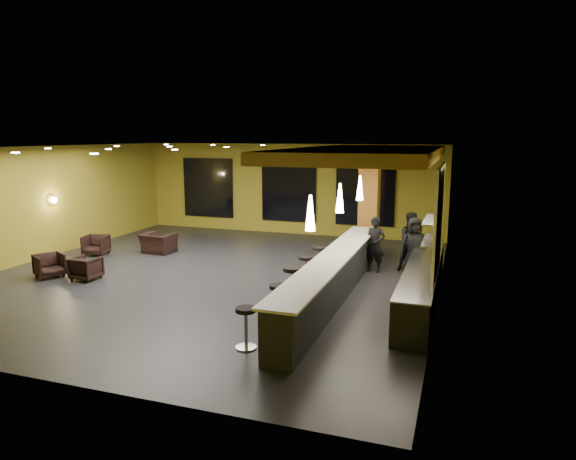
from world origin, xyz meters
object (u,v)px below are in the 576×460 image
(staff_b, at_px, (412,242))
(bar_stool_2, at_px, (292,281))
(column, at_px, (369,202))
(armchair_b, at_px, (86,268))
(armchair_c, at_px, (96,245))
(armchair_a, at_px, (49,265))
(bar_stool_0, at_px, (246,322))
(armchair_d, at_px, (158,243))
(bar_stool_5, at_px, (336,249))
(pendant_1, at_px, (340,198))
(bar_stool_3, at_px, (306,267))
(pendant_0, at_px, (310,213))
(staff_c, at_px, (414,247))
(bar_stool_4, at_px, (319,257))
(bar_counter, at_px, (334,278))
(pendant_2, at_px, (360,188))
(bar_stool_1, at_px, (279,298))
(prep_counter, at_px, (422,283))
(staff_a, at_px, (375,245))

(staff_b, xyz_separation_m, bar_stool_2, (-2.30, -3.90, -0.29))
(column, height_order, armchair_b, column)
(armchair_c, bearing_deg, armchair_a, -90.31)
(bar_stool_0, bearing_deg, column, 84.11)
(armchair_c, xyz_separation_m, armchair_d, (1.73, 0.93, -0.00))
(armchair_a, distance_m, bar_stool_2, 7.01)
(armchair_d, bearing_deg, armchair_c, 31.12)
(armchair_b, height_order, bar_stool_2, bar_stool_2)
(staff_b, height_order, armchair_c, staff_b)
(armchair_a, height_order, armchair_c, armchair_c)
(armchair_d, height_order, bar_stool_5, bar_stool_5)
(armchair_c, bearing_deg, pendant_1, -22.26)
(staff_b, bearing_deg, bar_stool_3, -152.82)
(pendant_1, bearing_deg, armchair_a, -171.60)
(column, distance_m, pendant_1, 4.14)
(pendant_0, xyz_separation_m, staff_c, (1.60, 4.71, -1.53))
(column, distance_m, bar_stool_4, 3.07)
(bar_counter, xyz_separation_m, armchair_b, (-6.70, -0.52, -0.19))
(pendant_1, relative_size, staff_c, 0.43)
(staff_c, relative_size, bar_stool_2, 1.89)
(staff_b, height_order, bar_stool_0, staff_b)
(staff_c, height_order, bar_stool_5, staff_c)
(armchair_c, bearing_deg, bar_counter, -25.55)
(pendant_2, xyz_separation_m, bar_stool_4, (-0.90, -1.06, -1.84))
(armchair_b, height_order, bar_stool_0, bar_stool_0)
(armchair_d, xyz_separation_m, bar_stool_1, (5.96, -4.77, 0.20))
(armchair_b, relative_size, bar_stool_0, 0.89)
(column, bearing_deg, armchair_c, -162.35)
(bar_stool_5, bearing_deg, bar_stool_2, -91.10)
(pendant_1, height_order, armchair_a, pendant_1)
(prep_counter, xyz_separation_m, bar_stool_4, (-2.90, 1.44, 0.08))
(staff_a, distance_m, armchair_c, 8.94)
(bar_counter, height_order, bar_stool_3, bar_counter)
(bar_counter, distance_m, bar_stool_3, 1.20)
(prep_counter, height_order, bar_stool_4, prep_counter)
(pendant_2, bearing_deg, staff_a, -25.98)
(bar_counter, height_order, staff_c, staff_c)
(armchair_a, relative_size, bar_stool_0, 0.92)
(pendant_2, bearing_deg, armchair_c, -172.75)
(bar_stool_0, bearing_deg, bar_stool_2, 89.82)
(prep_counter, xyz_separation_m, bar_stool_5, (-2.73, 2.84, 0.03))
(bar_stool_4, height_order, bar_stool_5, bar_stool_4)
(armchair_c, bearing_deg, staff_c, -8.09)
(staff_b, distance_m, armchair_d, 8.16)
(pendant_1, height_order, bar_stool_0, pendant_1)
(staff_a, height_order, armchair_d, staff_a)
(bar_counter, height_order, armchair_a, bar_counter)
(armchair_a, bearing_deg, bar_counter, -56.50)
(staff_c, bearing_deg, pendant_2, 151.54)
(column, bearing_deg, pendant_2, -90.00)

